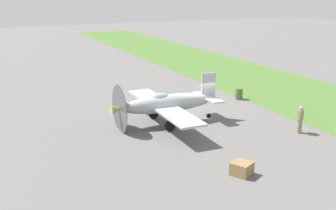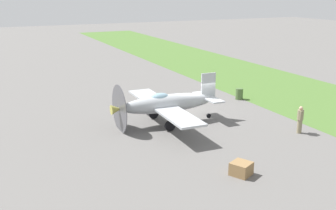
{
  "view_description": "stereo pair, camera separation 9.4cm",
  "coord_description": "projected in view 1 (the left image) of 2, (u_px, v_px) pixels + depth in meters",
  "views": [
    {
      "loc": [
        -24.25,
        13.43,
        8.68
      ],
      "look_at": [
        -0.81,
        2.4,
        1.29
      ],
      "focal_mm": 43.59,
      "sensor_mm": 36.0,
      "label": 1
    },
    {
      "loc": [
        -24.29,
        13.34,
        8.68
      ],
      "look_at": [
        -0.81,
        2.4,
        1.29
      ],
      "focal_mm": 43.59,
      "sensor_mm": 36.0,
      "label": 2
    }
  ],
  "objects": [
    {
      "name": "ground_plane",
      "position": [
        194.0,
        116.0,
        28.98
      ],
      "size": [
        160.0,
        160.0,
        0.0
      ],
      "primitive_type": "plane",
      "color": "#605E5B"
    },
    {
      "name": "grass_verge",
      "position": [
        313.0,
        98.0,
        33.58
      ],
      "size": [
        120.0,
        11.0,
        0.01
      ],
      "primitive_type": "cube",
      "color": "#476B2D",
      "rests_on": "ground"
    },
    {
      "name": "airplane_lead",
      "position": [
        166.0,
        104.0,
        26.85
      ],
      "size": [
        9.35,
        7.42,
        3.34
      ],
      "rotation": [
        0.0,
        0.0,
        -0.03
      ],
      "color": "#B2B7BC",
      "rests_on": "ground"
    },
    {
      "name": "ground_crew_chief",
      "position": [
        300.0,
        119.0,
        25.27
      ],
      "size": [
        0.51,
        0.44,
        1.73
      ],
      "rotation": [
        0.0,
        0.0,
        5.59
      ],
      "color": "#847A5B",
      "rests_on": "ground"
    },
    {
      "name": "fuel_drum",
      "position": [
        239.0,
        94.0,
        33.18
      ],
      "size": [
        0.6,
        0.6,
        0.9
      ],
      "primitive_type": "cylinder",
      "color": "#476633",
      "rests_on": "ground"
    },
    {
      "name": "supply_crate",
      "position": [
        242.0,
        169.0,
        19.68
      ],
      "size": [
        1.21,
        1.21,
        0.64
      ],
      "primitive_type": "cube",
      "rotation": [
        0.0,
        0.0,
        0.47
      ],
      "color": "olive",
      "rests_on": "ground"
    }
  ]
}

